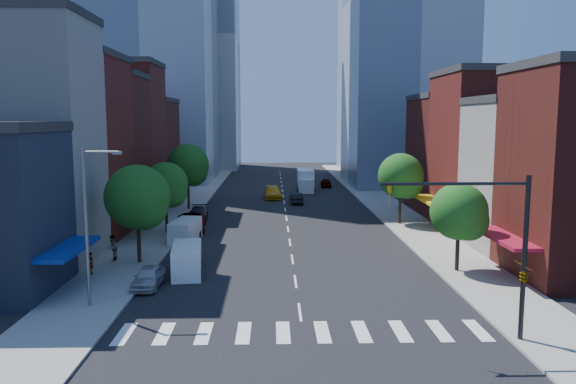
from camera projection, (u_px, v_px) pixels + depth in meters
name	position (u px, v px, depth m)	size (l,w,h in m)	color
ground	(300.00, 312.00, 31.44)	(220.00, 220.00, 0.00)	black
sidewalk_left	(186.00, 204.00, 70.74)	(5.00, 120.00, 0.15)	gray
sidewalk_right	(383.00, 204.00, 71.43)	(5.00, 120.00, 0.15)	gray
crosswalk	(303.00, 332.00, 28.47)	(19.00, 3.00, 0.01)	silver
bldg_left_1	(10.00, 143.00, 41.61)	(12.00, 8.00, 18.00)	beige
bldg_left_2	(55.00, 150.00, 50.16)	(12.00, 9.00, 16.00)	maroon
bldg_left_3	(86.00, 151.00, 58.65)	(12.00, 8.00, 15.00)	#4E1613
bldg_left_4	(109.00, 138.00, 66.95)	(12.00, 9.00, 17.00)	maroon
bldg_left_5	(130.00, 151.00, 76.62)	(12.00, 10.00, 13.00)	#4E1613
bldg_right_1	(546.00, 177.00, 46.12)	(12.00, 8.00, 12.00)	beige
bldg_right_2	(502.00, 153.00, 54.85)	(12.00, 10.00, 15.00)	maroon
bldg_right_3	(467.00, 156.00, 64.89)	(12.00, 10.00, 13.00)	#4E1613
tower_far_w	(196.00, 39.00, 121.52)	(18.00, 18.00, 56.00)	#9EA5AD
traffic_signal	(513.00, 258.00, 26.72)	(7.24, 2.24, 8.00)	black
streetlight	(89.00, 217.00, 31.43)	(2.25, 0.25, 9.00)	slate
tree_left_near	(139.00, 200.00, 41.34)	(4.80, 4.80, 7.30)	black
tree_left_mid	(167.00, 186.00, 52.28)	(4.20, 4.20, 6.65)	black
tree_left_far	(189.00, 167.00, 66.07)	(5.00, 5.00, 7.75)	black
tree_right_near	(461.00, 214.00, 39.08)	(4.00, 4.00, 6.20)	black
tree_right_far	(402.00, 178.00, 56.84)	(4.60, 4.60, 7.20)	black
parked_car_front	(149.00, 277.00, 36.01)	(1.61, 4.00, 1.36)	#A4A5A9
parked_car_second	(185.00, 230.00, 50.76)	(1.68, 4.81, 1.58)	black
parked_car_third	(190.00, 222.00, 54.32)	(2.74, 5.95, 1.65)	#999999
parked_car_rear	(198.00, 214.00, 60.05)	(1.99, 4.90, 1.42)	black
cargo_van_near	(187.00, 260.00, 38.96)	(2.50, 5.06, 2.07)	white
cargo_van_far	(185.00, 231.00, 49.28)	(2.42, 4.85, 1.98)	white
taxi	(273.00, 193.00, 76.56)	(2.25, 5.53, 1.61)	#D5990B
traffic_car_oncoming	(296.00, 198.00, 71.97)	(1.47, 4.21, 1.39)	black
traffic_car_far	(326.00, 183.00, 89.68)	(1.60, 3.97, 1.35)	#999999
box_truck	(306.00, 181.00, 84.23)	(2.68, 8.11, 3.24)	silver
pedestrian_near	(91.00, 263.00, 38.57)	(0.56, 0.36, 1.52)	#999999
pedestrian_far	(112.00, 248.00, 42.20)	(0.95, 0.74, 1.95)	#999999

